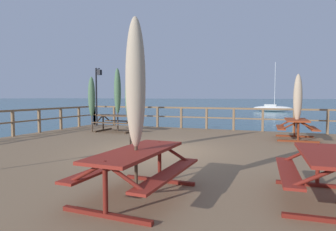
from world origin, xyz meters
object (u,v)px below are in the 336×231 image
object	(u,v)px
picnic_table_mid_centre	(137,162)
patio_umbrella_tall_mid_left	(118,91)
patio_umbrella_short_mid	(130,95)
picnic_table_front_right	(328,166)
picnic_table_mid_left	(117,119)
patio_umbrella_short_front	(298,98)
sailboat_distant	(272,108)
lamp_post_hooked	(97,88)
picnic_table_front_left	(296,125)
patio_umbrella_short_back	(135,84)
patio_umbrella_tall_back_right	(92,97)

from	to	relation	value
picnic_table_mid_centre	patio_umbrella_tall_mid_left	distance (m)	9.26
picnic_table_mid_centre	patio_umbrella_short_mid	world-z (taller)	patio_umbrella_short_mid
picnic_table_mid_centre	picnic_table_front_right	bearing A→B (deg)	16.61
picnic_table_mid_left	patio_umbrella_short_mid	world-z (taller)	patio_umbrella_short_mid
patio_umbrella_short_mid	patio_umbrella_short_front	bearing A→B (deg)	41.09
picnic_table_mid_left	sailboat_distant	bearing A→B (deg)	81.38
lamp_post_hooked	sailboat_distant	bearing A→B (deg)	77.31
lamp_post_hooked	picnic_table_front_right	bearing A→B (deg)	-40.08
picnic_table_mid_left	patio_umbrella_short_front	world-z (taller)	patio_umbrella_short_front
picnic_table_front_left	patio_umbrella_short_front	bearing A→B (deg)	-23.96
patio_umbrella_short_mid	sailboat_distant	xyz separation A→B (m)	(2.78, 41.11, -1.90)
picnic_table_front_right	picnic_table_mid_left	distance (m)	10.34
picnic_table_mid_centre	lamp_post_hooked	xyz separation A→B (m)	(-7.32, 9.40, 1.55)
picnic_table_front_left	sailboat_distant	bearing A→B (deg)	93.15
patio_umbrella_short_front	patio_umbrella_short_back	distance (m)	8.34
patio_umbrella_short_front	lamp_post_hooked	world-z (taller)	lamp_post_hooked
picnic_table_mid_left	patio_umbrella_short_mid	distance (m)	4.99
patio_umbrella_short_back	patio_umbrella_tall_back_right	xyz separation A→B (m)	(-6.00, 7.07, -0.22)
patio_umbrella_short_mid	lamp_post_hooked	xyz separation A→B (m)	(-5.19, 5.73, 0.43)
patio_umbrella_short_front	lamp_post_hooked	xyz separation A→B (m)	(-10.02, 1.52, 0.54)
patio_umbrella_short_back	sailboat_distant	distance (m)	44.84
picnic_table_front_right	picnic_table_mid_left	size ratio (longest dim) A/B	1.07
picnic_table_front_right	patio_umbrella_tall_mid_left	distance (m)	10.49
patio_umbrella_tall_mid_left	sailboat_distant	world-z (taller)	sailboat_distant
picnic_table_front_left	patio_umbrella_short_mid	bearing A→B (deg)	-138.75
picnic_table_mid_centre	patio_umbrella_short_front	xyz separation A→B (m)	(2.69, 7.87, 1.01)
picnic_table_front_left	picnic_table_mid_left	xyz separation A→B (m)	(-7.66, -0.28, 0.00)
picnic_table_front_left	patio_umbrella_short_mid	world-z (taller)	patio_umbrella_short_mid
patio_umbrella_short_mid	patio_umbrella_tall_back_right	world-z (taller)	patio_umbrella_short_mid
picnic_table_mid_centre	patio_umbrella_tall_mid_left	bearing A→B (deg)	123.12
patio_umbrella_tall_mid_left	patio_umbrella_short_back	size ratio (longest dim) A/B	1.02
picnic_table_mid_left	patio_umbrella_tall_back_right	distance (m)	1.56
patio_umbrella_short_back	patio_umbrella_tall_mid_left	bearing A→B (deg)	123.02
picnic_table_front_left	lamp_post_hooked	bearing A→B (deg)	171.39
picnic_table_front_left	sailboat_distant	xyz separation A→B (m)	(-2.03, 36.89, -0.77)
picnic_table_front_right	picnic_table_mid_centre	world-z (taller)	same
picnic_table_front_left	picnic_table_front_right	size ratio (longest dim) A/B	0.90
picnic_table_front_right	patio_umbrella_short_front	size ratio (longest dim) A/B	0.83
picnic_table_mid_left	patio_umbrella_tall_mid_left	xyz separation A→B (m)	(-0.02, 0.08, 1.31)
picnic_table_front_right	patio_umbrella_tall_back_right	size ratio (longest dim) A/B	0.81
patio_umbrella_short_front	sailboat_distant	xyz separation A→B (m)	(-2.05, 36.90, -1.79)
picnic_table_mid_centre	patio_umbrella_tall_back_right	world-z (taller)	patio_umbrella_tall_back_right
picnic_table_front_left	sailboat_distant	size ratio (longest dim) A/B	0.24
patio_umbrella_short_mid	picnic_table_mid_left	bearing A→B (deg)	126.02
picnic_table_front_right	lamp_post_hooked	xyz separation A→B (m)	(-10.16, 8.55, 1.55)
patio_umbrella_short_front	sailboat_distant	bearing A→B (deg)	93.17
picnic_table_mid_left	patio_umbrella_tall_mid_left	distance (m)	1.32
patio_umbrella_short_front	patio_umbrella_tall_mid_left	distance (m)	7.71
picnic_table_front_right	patio_umbrella_tall_back_right	distance (m)	10.86
patio_umbrella_tall_back_right	lamp_post_hooked	distance (m)	2.73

